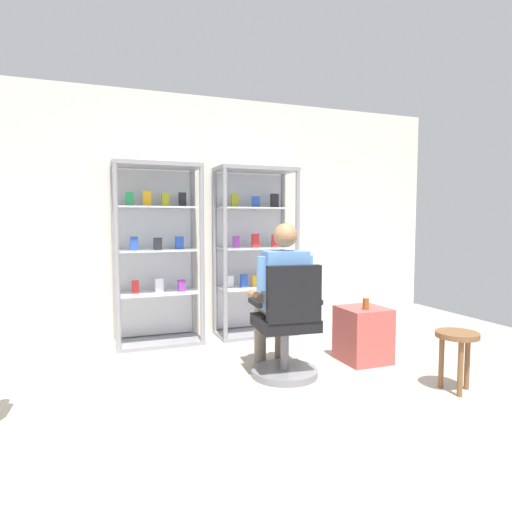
{
  "coord_description": "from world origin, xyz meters",
  "views": [
    {
      "loc": [
        -1.24,
        -2.03,
        1.31
      ],
      "look_at": [
        0.15,
        1.63,
        1.0
      ],
      "focal_mm": 31.34,
      "sensor_mm": 36.0,
      "label": 1
    }
  ],
  "objects_px": {
    "seated_shopkeeper": "(281,291)",
    "storage_crate": "(363,334)",
    "wooden_stool": "(457,344)",
    "office_chair": "(287,332)",
    "display_cabinet_left": "(157,253)",
    "display_cabinet_right": "(254,251)",
    "tea_glass": "(366,304)"
  },
  "relations": [
    {
      "from": "office_chair",
      "to": "wooden_stool",
      "type": "xyz_separation_m",
      "value": [
        1.1,
        -0.72,
        -0.03
      ]
    },
    {
      "from": "display_cabinet_left",
      "to": "office_chair",
      "type": "bearing_deg",
      "value": -60.71
    },
    {
      "from": "seated_shopkeeper",
      "to": "storage_crate",
      "type": "relative_size",
      "value": 2.55
    },
    {
      "from": "seated_shopkeeper",
      "to": "storage_crate",
      "type": "xyz_separation_m",
      "value": [
        0.84,
        0.0,
        -0.46
      ]
    },
    {
      "from": "storage_crate",
      "to": "wooden_stool",
      "type": "height_order",
      "value": "storage_crate"
    },
    {
      "from": "office_chair",
      "to": "storage_crate",
      "type": "distance_m",
      "value": 0.88
    },
    {
      "from": "tea_glass",
      "to": "wooden_stool",
      "type": "bearing_deg",
      "value": -71.21
    },
    {
      "from": "seated_shopkeeper",
      "to": "storage_crate",
      "type": "height_order",
      "value": "seated_shopkeeper"
    },
    {
      "from": "storage_crate",
      "to": "office_chair",
      "type": "bearing_deg",
      "value": -169.12
    },
    {
      "from": "office_chair",
      "to": "seated_shopkeeper",
      "type": "xyz_separation_m",
      "value": [
        0.01,
        0.16,
        0.32
      ]
    },
    {
      "from": "storage_crate",
      "to": "wooden_stool",
      "type": "bearing_deg",
      "value": -74.47
    },
    {
      "from": "storage_crate",
      "to": "display_cabinet_right",
      "type": "bearing_deg",
      "value": 113.94
    },
    {
      "from": "seated_shopkeeper",
      "to": "display_cabinet_right",
      "type": "bearing_deg",
      "value": 79.36
    },
    {
      "from": "seated_shopkeeper",
      "to": "display_cabinet_left",
      "type": "bearing_deg",
      "value": 122.64
    },
    {
      "from": "wooden_stool",
      "to": "office_chair",
      "type": "bearing_deg",
      "value": 146.87
    },
    {
      "from": "display_cabinet_left",
      "to": "display_cabinet_right",
      "type": "xyz_separation_m",
      "value": [
        1.1,
        0.0,
        -0.0
      ]
    },
    {
      "from": "seated_shopkeeper",
      "to": "wooden_stool",
      "type": "bearing_deg",
      "value": -39.06
    },
    {
      "from": "display_cabinet_right",
      "to": "storage_crate",
      "type": "xyz_separation_m",
      "value": [
        0.59,
        -1.33,
        -0.71
      ]
    },
    {
      "from": "display_cabinet_left",
      "to": "display_cabinet_right",
      "type": "relative_size",
      "value": 1.0
    },
    {
      "from": "storage_crate",
      "to": "display_cabinet_left",
      "type": "bearing_deg",
      "value": 141.86
    },
    {
      "from": "storage_crate",
      "to": "wooden_stool",
      "type": "xyz_separation_m",
      "value": [
        0.24,
        -0.88,
        0.11
      ]
    },
    {
      "from": "storage_crate",
      "to": "wooden_stool",
      "type": "distance_m",
      "value": 0.92
    },
    {
      "from": "office_chair",
      "to": "tea_glass",
      "type": "distance_m",
      "value": 0.85
    },
    {
      "from": "display_cabinet_right",
      "to": "office_chair",
      "type": "distance_m",
      "value": 1.62
    },
    {
      "from": "seated_shopkeeper",
      "to": "wooden_stool",
      "type": "height_order",
      "value": "seated_shopkeeper"
    },
    {
      "from": "display_cabinet_left",
      "to": "seated_shopkeeper",
      "type": "distance_m",
      "value": 1.6
    },
    {
      "from": "storage_crate",
      "to": "tea_glass",
      "type": "xyz_separation_m",
      "value": [
        -0.03,
        -0.08,
        0.3
      ]
    },
    {
      "from": "display_cabinet_left",
      "to": "tea_glass",
      "type": "height_order",
      "value": "display_cabinet_left"
    },
    {
      "from": "display_cabinet_left",
      "to": "storage_crate",
      "type": "height_order",
      "value": "display_cabinet_left"
    },
    {
      "from": "display_cabinet_left",
      "to": "wooden_stool",
      "type": "height_order",
      "value": "display_cabinet_left"
    },
    {
      "from": "seated_shopkeeper",
      "to": "storage_crate",
      "type": "bearing_deg",
      "value": 0.09
    },
    {
      "from": "office_chair",
      "to": "tea_glass",
      "type": "relative_size",
      "value": 9.25
    }
  ]
}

